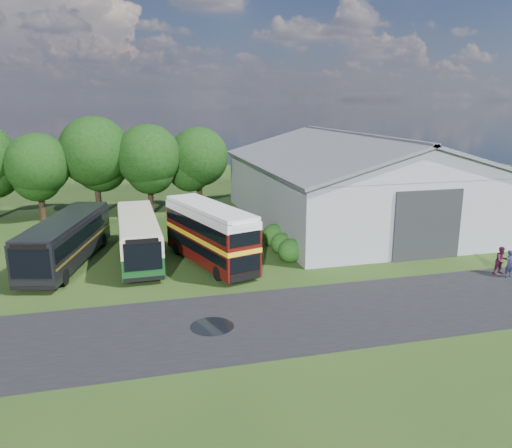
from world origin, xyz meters
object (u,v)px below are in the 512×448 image
object	(u,v)px
bus_maroon_double	(210,235)
bus_green_single	(138,236)
storage_shed	(353,177)
bus_dark_single	(67,240)
visitor_a	(510,264)
visitor_b	(501,261)

from	to	relation	value
bus_maroon_double	bus_green_single	bearing A→B (deg)	136.02
storage_shed	bus_dark_single	bearing A→B (deg)	-164.61
bus_green_single	bus_dark_single	distance (m)	4.78
bus_maroon_double	visitor_a	world-z (taller)	bus_maroon_double
storage_shed	bus_green_single	world-z (taller)	storage_shed
bus_maroon_double	visitor_b	xyz separation A→B (m)	(17.88, -6.88, -1.14)
bus_maroon_double	bus_dark_single	bearing A→B (deg)	148.46
visitor_a	storage_shed	bearing A→B (deg)	90.97
bus_green_single	visitor_b	distance (m)	24.42
visitor_a	visitor_b	xyz separation A→B (m)	(-0.09, 0.65, 0.03)
visitor_a	visitor_b	bearing A→B (deg)	88.41
bus_maroon_double	visitor_a	bearing A→B (deg)	-39.79
bus_maroon_double	bus_dark_single	world-z (taller)	bus_maroon_double
storage_shed	bus_maroon_double	bearing A→B (deg)	-148.44
bus_maroon_double	bus_dark_single	distance (m)	9.80
bus_green_single	visitor_a	world-z (taller)	bus_green_single
bus_maroon_double	visitor_b	distance (m)	19.19
bus_maroon_double	visitor_a	xyz separation A→B (m)	(17.97, -7.53, -1.17)
storage_shed	bus_dark_single	xyz separation A→B (m)	(-24.41, -6.72, -2.45)
storage_shed	bus_green_single	size ratio (longest dim) A/B	2.18
bus_dark_single	bus_green_single	bearing A→B (deg)	13.17
bus_green_single	storage_shed	bearing A→B (deg)	17.96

